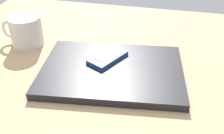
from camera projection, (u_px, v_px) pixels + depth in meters
The scene contains 4 objects.
desk_surface at pixel (143, 70), 69.54cm from camera, with size 120.00×80.00×3.00cm, color tan.
laptop_closed at pixel (112, 71), 64.85cm from camera, with size 33.75×24.02×1.86cm, color black.
cell_phone_on_laptop at pixel (108, 57), 67.25cm from camera, with size 9.32×11.46×1.15cm.
coffee_mug at pixel (26, 31), 75.68cm from camera, with size 12.11×8.94×8.45cm.
Camera 1 is at (-5.08, 57.91, 40.50)cm, focal length 42.96 mm.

